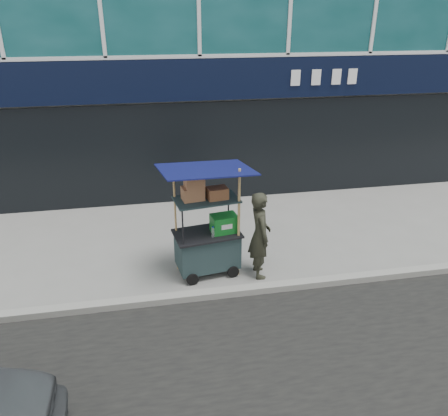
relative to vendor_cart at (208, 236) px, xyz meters
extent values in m
plane|color=slate|center=(0.36, -0.58, -0.71)|extent=(80.00, 80.00, 0.00)
cube|color=gray|center=(0.36, -0.78, -0.65)|extent=(80.00, 0.18, 0.12)
cube|color=black|center=(0.36, 3.28, 2.19)|extent=(15.68, 0.06, 0.90)
cube|color=black|center=(0.36, 3.32, 0.49)|extent=(15.68, 0.04, 2.40)
cube|color=#182A2A|center=(-0.02, 0.00, -0.27)|extent=(1.14, 0.77, 0.62)
cylinder|color=black|center=(-0.34, -0.37, -0.61)|extent=(0.22, 0.07, 0.21)
cylinder|color=black|center=(0.40, -0.27, -0.61)|extent=(0.22, 0.07, 0.21)
cube|color=black|center=(-0.02, 0.00, 0.06)|extent=(1.22, 0.85, 0.04)
cylinder|color=black|center=(-0.46, -0.33, 0.37)|extent=(0.03, 0.03, 0.66)
cylinder|color=black|center=(0.50, -0.19, 0.37)|extent=(0.03, 0.03, 0.66)
cylinder|color=black|center=(-0.54, 0.19, 0.37)|extent=(0.03, 0.03, 0.66)
cylinder|color=black|center=(0.43, 0.34, 0.37)|extent=(0.03, 0.03, 0.66)
cube|color=#182A2A|center=(-0.02, 0.00, 0.70)|extent=(1.14, 0.77, 0.03)
cylinder|color=#A5834A|center=(0.50, -0.19, 0.28)|extent=(0.05, 0.05, 1.99)
cylinder|color=#A5834A|center=(-0.54, 0.19, 0.24)|extent=(0.04, 0.04, 1.90)
cube|color=#0B133F|center=(-0.02, 0.00, 1.23)|extent=(1.64, 1.27, 0.17)
cube|color=#0F6112|center=(0.28, 0.00, 0.23)|extent=(0.48, 0.37, 0.31)
cylinder|color=silver|center=(0.06, -0.16, 0.16)|extent=(0.07, 0.07, 0.18)
cylinder|color=#1737AD|center=(0.06, -0.16, 0.26)|extent=(0.03, 0.03, 0.02)
cube|color=brown|center=(-0.24, 0.01, 0.82)|extent=(0.39, 0.31, 0.22)
cube|color=olive|center=(0.17, -0.01, 0.81)|extent=(0.37, 0.29, 0.19)
cube|color=brown|center=(-0.21, 0.00, 1.02)|extent=(0.34, 0.27, 0.18)
imported|color=#28291E|center=(0.86, -0.24, 0.07)|extent=(0.38, 0.57, 1.57)
camera|label=1|loc=(-0.96, -6.66, 3.57)|focal=35.00mm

